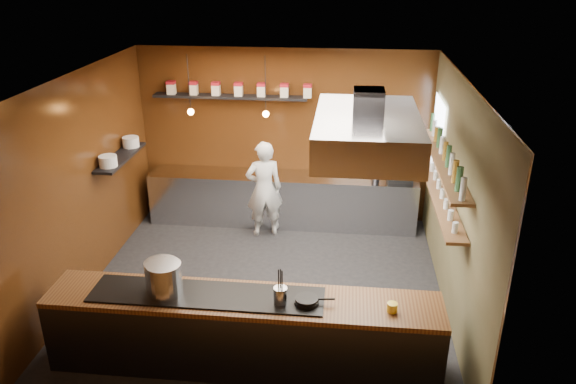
# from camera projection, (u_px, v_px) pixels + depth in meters

# --- Properties ---
(floor) EXTENTS (5.00, 5.00, 0.00)m
(floor) POSITION_uv_depth(u_px,v_px,m) (265.00, 289.00, 8.00)
(floor) COLOR black
(floor) RESTS_ON ground
(back_wall) EXTENTS (5.00, 0.00, 5.00)m
(back_wall) POSITION_uv_depth(u_px,v_px,m) (284.00, 136.00, 9.69)
(back_wall) COLOR #3E200B
(back_wall) RESTS_ON ground
(left_wall) EXTENTS (0.00, 5.00, 5.00)m
(left_wall) POSITION_uv_depth(u_px,v_px,m) (82.00, 185.00, 7.66)
(left_wall) COLOR #3E200B
(left_wall) RESTS_ON ground
(right_wall) EXTENTS (0.00, 5.00, 5.00)m
(right_wall) POSITION_uv_depth(u_px,v_px,m) (457.00, 201.00, 7.16)
(right_wall) COLOR brown
(right_wall) RESTS_ON ground
(ceiling) EXTENTS (5.00, 5.00, 0.00)m
(ceiling) POSITION_uv_depth(u_px,v_px,m) (261.00, 79.00, 6.82)
(ceiling) COLOR silver
(ceiling) RESTS_ON back_wall
(window_pane) EXTENTS (0.00, 1.00, 1.00)m
(window_pane) POSITION_uv_depth(u_px,v_px,m) (438.00, 132.00, 8.56)
(window_pane) COLOR white
(window_pane) RESTS_ON right_wall
(prep_counter) EXTENTS (4.60, 0.65, 0.90)m
(prep_counter) POSITION_uv_depth(u_px,v_px,m) (282.00, 199.00, 9.80)
(prep_counter) COLOR silver
(prep_counter) RESTS_ON floor
(pass_counter) EXTENTS (4.40, 0.72, 0.94)m
(pass_counter) POSITION_uv_depth(u_px,v_px,m) (243.00, 331.00, 6.35)
(pass_counter) COLOR #38383D
(pass_counter) RESTS_ON floor
(tin_shelf) EXTENTS (2.60, 0.26, 0.04)m
(tin_shelf) POSITION_uv_depth(u_px,v_px,m) (230.00, 97.00, 9.38)
(tin_shelf) COLOR black
(tin_shelf) RESTS_ON back_wall
(plate_shelf) EXTENTS (0.30, 1.40, 0.04)m
(plate_shelf) POSITION_uv_depth(u_px,v_px,m) (121.00, 157.00, 8.53)
(plate_shelf) COLOR black
(plate_shelf) RESTS_ON left_wall
(bottle_shelf_upper) EXTENTS (0.26, 2.80, 0.04)m
(bottle_shelf_upper) POSITION_uv_depth(u_px,v_px,m) (444.00, 161.00, 7.28)
(bottle_shelf_upper) COLOR brown
(bottle_shelf_upper) RESTS_ON right_wall
(bottle_shelf_lower) EXTENTS (0.26, 2.80, 0.04)m
(bottle_shelf_lower) POSITION_uv_depth(u_px,v_px,m) (440.00, 195.00, 7.47)
(bottle_shelf_lower) COLOR brown
(bottle_shelf_lower) RESTS_ON right_wall
(extractor_hood) EXTENTS (1.20, 2.00, 0.72)m
(extractor_hood) POSITION_uv_depth(u_px,v_px,m) (367.00, 131.00, 6.52)
(extractor_hood) COLOR #38383D
(extractor_hood) RESTS_ON ceiling
(pendant_left) EXTENTS (0.10, 0.10, 0.95)m
(pendant_left) POSITION_uv_depth(u_px,v_px,m) (191.00, 109.00, 8.84)
(pendant_left) COLOR black
(pendant_left) RESTS_ON ceiling
(pendant_right) EXTENTS (0.10, 0.10, 0.95)m
(pendant_right) POSITION_uv_depth(u_px,v_px,m) (266.00, 111.00, 8.73)
(pendant_right) COLOR black
(pendant_right) RESTS_ON ceiling
(storage_tins) EXTENTS (2.43, 0.13, 0.22)m
(storage_tins) POSITION_uv_depth(u_px,v_px,m) (239.00, 89.00, 9.31)
(storage_tins) COLOR beige
(storage_tins) RESTS_ON tin_shelf
(plate_stacks) EXTENTS (0.26, 1.16, 0.16)m
(plate_stacks) POSITION_uv_depth(u_px,v_px,m) (120.00, 151.00, 8.49)
(plate_stacks) COLOR white
(plate_stacks) RESTS_ON plate_shelf
(bottles) EXTENTS (0.06, 2.66, 0.24)m
(bottles) POSITION_uv_depth(u_px,v_px,m) (445.00, 151.00, 7.23)
(bottles) COLOR silver
(bottles) RESTS_ON bottle_shelf_upper
(wine_glasses) EXTENTS (0.07, 2.37, 0.13)m
(wine_glasses) POSITION_uv_depth(u_px,v_px,m) (441.00, 189.00, 7.44)
(wine_glasses) COLOR silver
(wine_glasses) RESTS_ON bottle_shelf_lower
(stockpot_large) EXTENTS (0.43, 0.43, 0.37)m
(stockpot_large) POSITION_uv_depth(u_px,v_px,m) (165.00, 279.00, 6.14)
(stockpot_large) COLOR silver
(stockpot_large) RESTS_ON pass_counter
(stockpot_small) EXTENTS (0.43, 0.43, 0.34)m
(stockpot_small) POSITION_uv_depth(u_px,v_px,m) (162.00, 276.00, 6.23)
(stockpot_small) COLOR silver
(stockpot_small) RESTS_ON pass_counter
(utensil_crock) EXTENTS (0.16, 0.16, 0.19)m
(utensil_crock) POSITION_uv_depth(u_px,v_px,m) (280.00, 295.00, 6.00)
(utensil_crock) COLOR #B2B4B9
(utensil_crock) RESTS_ON pass_counter
(frying_pan) EXTENTS (0.44, 0.27, 0.07)m
(frying_pan) POSITION_uv_depth(u_px,v_px,m) (307.00, 301.00, 6.03)
(frying_pan) COLOR black
(frying_pan) RESTS_ON pass_counter
(butter_jar) EXTENTS (0.15, 0.15, 0.10)m
(butter_jar) POSITION_uv_depth(u_px,v_px,m) (392.00, 307.00, 5.91)
(butter_jar) COLOR yellow
(butter_jar) RESTS_ON pass_counter
(espresso_machine) EXTENTS (0.41, 0.39, 0.41)m
(espresso_machine) POSITION_uv_depth(u_px,v_px,m) (401.00, 168.00, 9.36)
(espresso_machine) COLOR black
(espresso_machine) RESTS_ON prep_counter
(chef) EXTENTS (0.69, 0.55, 1.65)m
(chef) POSITION_uv_depth(u_px,v_px,m) (264.00, 189.00, 9.26)
(chef) COLOR white
(chef) RESTS_ON floor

